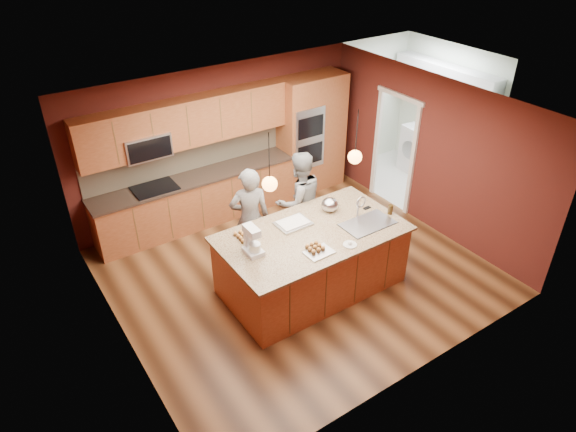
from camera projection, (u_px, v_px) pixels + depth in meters
floor at (297, 271)px, 8.21m from camera, size 5.50×5.50×0.00m
ceiling at (299, 110)px, 6.77m from camera, size 5.50×5.50×0.00m
wall_back at (219, 140)px, 9.25m from camera, size 5.50×0.00×5.50m
wall_front at (425, 292)px, 5.74m from camera, size 5.50×0.00×5.50m
wall_left at (111, 262)px, 6.20m from camera, size 0.00×5.00×5.00m
wall_right at (429, 153)px, 8.79m from camera, size 0.00×5.00×5.00m
cabinet_run at (192, 173)px, 8.95m from camera, size 3.74×0.64×2.30m
oven_column at (311, 134)px, 10.01m from camera, size 1.30×0.62×2.30m
doorway_trim at (394, 153)px, 9.50m from camera, size 0.08×1.11×2.20m
laundry_room at (445, 84)px, 10.07m from camera, size 2.60×2.70×2.70m
pendant_left at (270, 184)px, 6.51m from camera, size 0.20×0.20×0.80m
pendant_right at (355, 157)px, 7.17m from camera, size 0.20×0.20×0.80m
island at (313, 259)px, 7.64m from camera, size 2.70×1.51×1.37m
person_left at (250, 219)px, 7.94m from camera, size 0.73×0.59×1.72m
person_right at (299, 201)px, 8.37m from camera, size 0.88×0.70×1.73m
stand_mixer at (252, 242)px, 6.86m from camera, size 0.22×0.30×0.41m
sheet_cake at (293, 223)px, 7.54m from camera, size 0.50×0.37×0.05m
cooling_rack at (319, 252)px, 6.95m from camera, size 0.39×0.29×0.02m
mixing_bowl at (330, 205)px, 7.83m from camera, size 0.26×0.26×0.22m
plate at (350, 245)px, 7.10m from camera, size 0.20×0.20×0.01m
tumbler at (390, 210)px, 7.77m from camera, size 0.08×0.08×0.15m
phone at (367, 208)px, 7.94m from camera, size 0.12×0.07×0.01m
cupcakes_left at (242, 237)px, 7.23m from camera, size 0.15×0.29×0.07m
cupcakes_rack at (315, 247)px, 6.97m from camera, size 0.23×0.23×0.07m
cupcakes_right at (331, 202)px, 8.03m from camera, size 0.16×0.25×0.07m
washer at (441, 158)px, 10.52m from camera, size 0.67×0.69×1.05m
dryer at (419, 149)px, 10.96m from camera, size 0.68×0.70×1.00m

